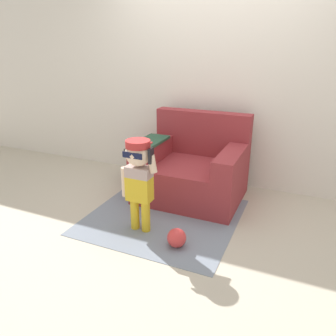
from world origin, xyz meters
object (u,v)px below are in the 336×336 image
Objects in this scene: person_child at (139,172)px; side_table at (136,162)px; toy_ball at (177,238)px; armchair at (192,170)px.

side_table is at bearing 120.89° from person_child.
person_child reaches higher than toy_ball.
side_table reaches higher than toy_ball.
toy_ball is at bearing -15.70° from person_child.
armchair is 1.29× the size of person_child.
person_child is at bearing -59.11° from side_table.
side_table is at bearing 172.55° from armchair.
armchair is at bearing -7.45° from side_table.
person_child reaches higher than side_table.
toy_ball is (1.00, -1.10, -0.17)m from side_table.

